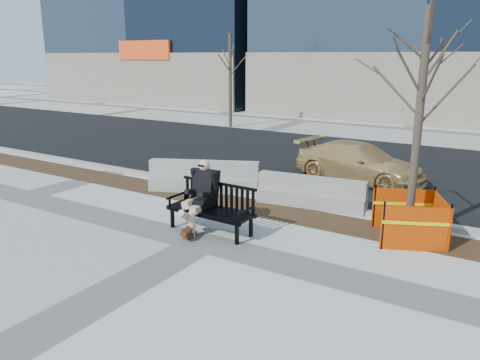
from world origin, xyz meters
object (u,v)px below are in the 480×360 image
(bench, at_px, (211,232))
(jersey_barrier_left, at_px, (204,191))
(seated_man, at_px, (203,228))
(tree_fence, at_px, (407,239))
(jersey_barrier_right, at_px, (310,206))
(sedan, at_px, (358,181))

(bench, xyz_separation_m, jersey_barrier_left, (-2.06, 2.57, 0.00))
(seated_man, xyz_separation_m, tree_fence, (4.13, 1.83, 0.00))
(seated_man, bearing_deg, tree_fence, 26.06)
(jersey_barrier_left, distance_m, jersey_barrier_right, 3.23)
(tree_fence, bearing_deg, seated_man, -156.14)
(bench, bearing_deg, seated_man, 168.78)
(bench, bearing_deg, jersey_barrier_right, 70.17)
(tree_fence, bearing_deg, bench, -153.81)
(seated_man, bearing_deg, jersey_barrier_left, 127.60)
(bench, bearing_deg, sedan, 79.34)
(bench, distance_m, jersey_barrier_right, 3.10)
(sedan, relative_size, jersey_barrier_left, 1.30)
(jersey_barrier_left, bearing_deg, sedan, 21.12)
(sedan, bearing_deg, tree_fence, -137.65)
(seated_man, height_order, jersey_barrier_right, seated_man)
(bench, height_order, tree_fence, tree_fence)
(bench, relative_size, jersey_barrier_right, 0.73)
(sedan, relative_size, jersey_barrier_right, 1.45)
(sedan, bearing_deg, bench, 178.85)
(seated_man, xyz_separation_m, sedan, (1.66, 5.99, 0.00))
(sedan, height_order, jersey_barrier_right, sedan)
(bench, relative_size, sedan, 0.50)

